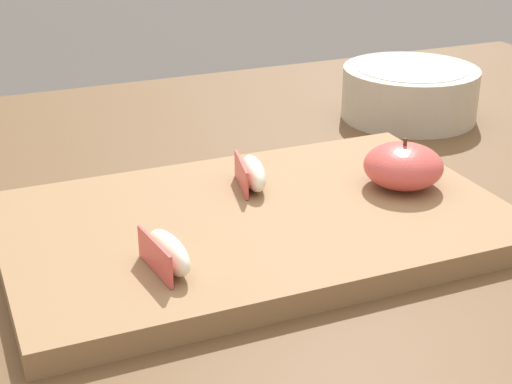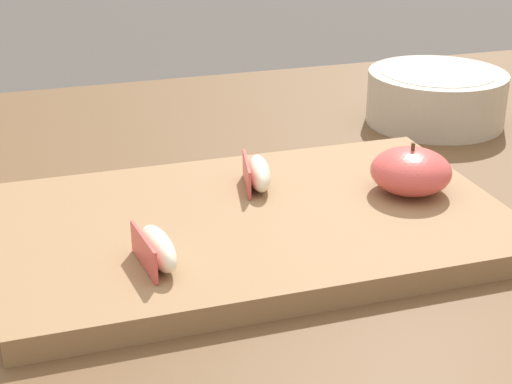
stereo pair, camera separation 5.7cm
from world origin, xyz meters
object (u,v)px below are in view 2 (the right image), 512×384
Objects in this scene: apple_half_skin_up at (411,171)px; ceramic_fruit_bowl at (436,96)px; cutting_board at (256,224)px; apple_wedge_middle at (157,249)px; apple_wedge_front at (258,173)px.

apple_half_skin_up is 0.27m from ceramic_fruit_bowl.
cutting_board is at bearing -179.51° from apple_half_skin_up.
ceramic_fruit_bowl is at bearing 36.63° from cutting_board.
apple_half_skin_up is 1.14× the size of apple_wedge_middle.
apple_half_skin_up is 1.13× the size of apple_wedge_front.
cutting_board is at bearing -143.37° from ceramic_fruit_bowl.
apple_half_skin_up is 0.14m from apple_wedge_front.
ceramic_fruit_bowl is at bearing 55.66° from apple_half_skin_up.
apple_wedge_front is at bearing 45.09° from apple_wedge_middle.
apple_half_skin_up is at bearing -21.85° from apple_wedge_front.
ceramic_fruit_bowl reaches higher than apple_wedge_front.
ceramic_fruit_bowl is (0.40, 0.29, -0.00)m from apple_wedge_middle.
cutting_board is at bearing -109.31° from apple_wedge_front.
apple_wedge_front is 0.39× the size of ceramic_fruit_bowl.
apple_wedge_middle is at bearing -146.84° from cutting_board.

